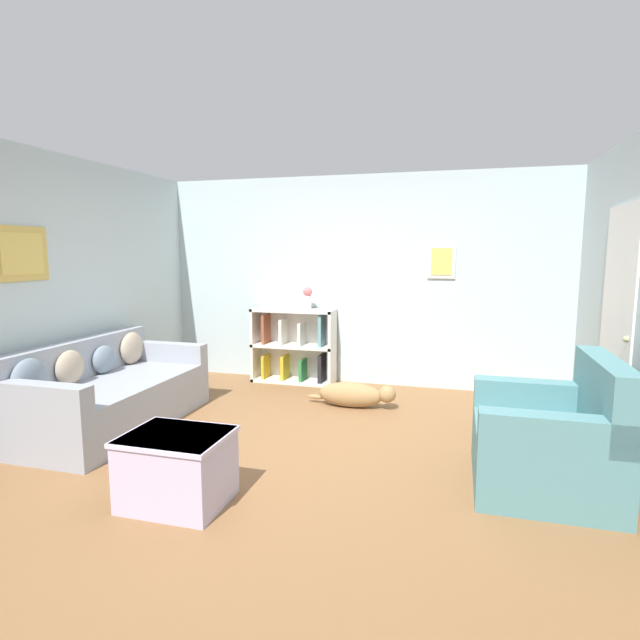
# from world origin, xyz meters

# --- Properties ---
(ground_plane) EXTENTS (14.00, 14.00, 0.00)m
(ground_plane) POSITION_xyz_m (0.00, 0.00, 0.00)
(ground_plane) COLOR brown
(wall_back) EXTENTS (5.60, 0.13, 2.60)m
(wall_back) POSITION_xyz_m (0.00, 2.25, 1.30)
(wall_back) COLOR silver
(wall_back) RESTS_ON ground_plane
(wall_left) EXTENTS (0.13, 5.00, 2.60)m
(wall_left) POSITION_xyz_m (-2.55, -0.00, 1.30)
(wall_left) COLOR silver
(wall_left) RESTS_ON ground_plane
(couch) EXTENTS (0.96, 1.95, 0.82)m
(couch) POSITION_xyz_m (-1.99, -0.01, 0.31)
(couch) COLOR #9399A3
(couch) RESTS_ON ground_plane
(bookshelf) EXTENTS (1.06, 0.33, 0.95)m
(bookshelf) POSITION_xyz_m (-0.79, 2.04, 0.46)
(bookshelf) COLOR silver
(bookshelf) RESTS_ON ground_plane
(recliner_chair) EXTENTS (0.92, 1.04, 0.95)m
(recliner_chair) POSITION_xyz_m (1.88, -0.24, 0.34)
(recliner_chair) COLOR slate
(recliner_chair) RESTS_ON ground_plane
(coffee_table) EXTENTS (0.67, 0.54, 0.48)m
(coffee_table) POSITION_xyz_m (-0.55, -1.16, 0.25)
(coffee_table) COLOR #BCB2D1
(coffee_table) RESTS_ON ground_plane
(dog) EXTENTS (0.99, 0.24, 0.27)m
(dog) POSITION_xyz_m (0.17, 1.19, 0.14)
(dog) COLOR #9E7A4C
(dog) RESTS_ON ground_plane
(vase) EXTENTS (0.12, 0.12, 0.28)m
(vase) POSITION_xyz_m (-0.61, 2.01, 1.11)
(vase) COLOR silver
(vase) RESTS_ON bookshelf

